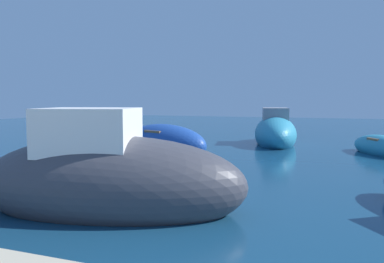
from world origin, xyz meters
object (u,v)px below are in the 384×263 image
at_px(moored_boat_2, 275,132).
at_px(moored_boat_7, 164,143).
at_px(moored_boat_0, 109,180).
at_px(moored_boat_6, 382,148).

xyz_separation_m(moored_boat_2, moored_boat_7, (-3.55, -4.65, -0.14)).
distance_m(moored_boat_0, moored_boat_7, 7.68).
height_order(moored_boat_2, moored_boat_6, moored_boat_2).
bearing_deg(moored_boat_2, moored_boat_6, 53.09).
height_order(moored_boat_2, moored_boat_7, moored_boat_2).
xyz_separation_m(moored_boat_0, moored_boat_7, (-2.28, 7.33, -0.19)).
bearing_deg(moored_boat_0, moored_boat_7, 93.00).
height_order(moored_boat_0, moored_boat_6, moored_boat_0).
height_order(moored_boat_0, moored_boat_7, moored_boat_0).
xyz_separation_m(moored_boat_0, moored_boat_6, (5.54, 9.97, -0.33)).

